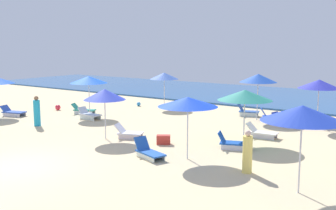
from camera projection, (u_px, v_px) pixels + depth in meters
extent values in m
plane|color=beige|center=(16.00, 167.00, 14.27)|extent=(60.00, 60.00, 0.00)
cube|color=#295A97|center=(266.00, 96.00, 33.30)|extent=(60.00, 12.84, 0.12)
cylinder|color=silver|center=(244.00, 122.00, 17.57)|extent=(0.05, 0.05, 1.92)
cone|color=#237F70|center=(245.00, 95.00, 17.39)|extent=(2.38, 2.38, 0.46)
cube|color=silver|center=(262.00, 137.00, 18.45)|extent=(1.14, 0.14, 0.22)
cube|color=silver|center=(265.00, 135.00, 18.92)|extent=(1.14, 0.14, 0.22)
cube|color=white|center=(264.00, 133.00, 18.67)|extent=(1.32, 0.76, 0.06)
cube|color=white|center=(252.00, 127.00, 18.92)|extent=(0.49, 0.65, 0.44)
cube|color=silver|center=(235.00, 148.00, 16.46)|extent=(1.13, 0.44, 0.23)
cube|color=silver|center=(237.00, 145.00, 16.96)|extent=(1.13, 0.44, 0.23)
cube|color=#174BAD|center=(236.00, 143.00, 16.69)|extent=(1.44, 1.02, 0.06)
cube|color=#174BAD|center=(222.00, 137.00, 16.82)|extent=(0.46, 0.64, 0.46)
cylinder|color=silver|center=(105.00, 119.00, 18.44)|extent=(0.05, 0.05, 1.82)
cone|color=blue|center=(105.00, 94.00, 18.26)|extent=(1.92, 1.92, 0.49)
cube|color=silver|center=(129.00, 137.00, 18.38)|extent=(0.94, 0.41, 0.21)
cube|color=silver|center=(133.00, 135.00, 18.92)|extent=(0.94, 0.41, 0.21)
cube|color=silver|center=(131.00, 133.00, 18.63)|extent=(1.28, 1.03, 0.06)
cube|color=silver|center=(120.00, 128.00, 18.71)|extent=(0.62, 0.74, 0.44)
cylinder|color=silver|center=(164.00, 94.00, 27.31)|extent=(0.05, 0.05, 1.97)
cone|color=#375BB3|center=(164.00, 76.00, 27.13)|extent=(1.96, 1.96, 0.44)
cylinder|color=silver|center=(188.00, 133.00, 15.18)|extent=(0.05, 0.05, 2.02)
cone|color=blue|center=(188.00, 102.00, 15.00)|extent=(2.26, 2.26, 0.36)
cube|color=silver|center=(145.00, 157.00, 15.23)|extent=(1.15, 0.43, 0.19)
cube|color=silver|center=(156.00, 155.00, 15.51)|extent=(1.15, 0.43, 0.19)
cube|color=blue|center=(151.00, 153.00, 15.35)|extent=(1.45, 0.98, 0.06)
cube|color=blue|center=(142.00, 143.00, 15.81)|extent=(0.52, 0.64, 0.52)
cylinder|color=silver|center=(89.00, 100.00, 24.09)|extent=(0.05, 0.05, 2.02)
cone|color=blue|center=(89.00, 80.00, 23.90)|extent=(2.23, 2.23, 0.42)
cube|color=silver|center=(87.00, 118.00, 23.11)|extent=(1.23, 0.12, 0.25)
cube|color=silver|center=(94.00, 117.00, 23.50)|extent=(1.23, 0.12, 0.25)
cube|color=silver|center=(90.00, 115.00, 23.28)|extent=(1.41, 0.69, 0.06)
cube|color=silver|center=(83.00, 110.00, 23.65)|extent=(0.35, 0.59, 0.40)
cube|color=silver|center=(83.00, 113.00, 24.88)|extent=(1.12, 0.51, 0.21)
cube|color=silver|center=(86.00, 111.00, 25.34)|extent=(1.12, 0.51, 0.21)
cube|color=#23816E|center=(85.00, 110.00, 25.09)|extent=(1.45, 1.05, 0.06)
cube|color=#23816E|center=(75.00, 107.00, 25.19)|extent=(0.55, 0.64, 0.42)
cube|color=silver|center=(11.00, 115.00, 24.07)|extent=(1.18, 0.40, 0.22)
cube|color=silver|center=(17.00, 114.00, 24.60)|extent=(1.18, 0.40, 0.22)
cube|color=#2E4FAB|center=(14.00, 112.00, 24.31)|extent=(1.49, 1.03, 0.06)
cube|color=#2E4FAB|center=(6.00, 109.00, 24.48)|extent=(0.52, 0.70, 0.40)
cylinder|color=silver|center=(257.00, 101.00, 22.98)|extent=(0.05, 0.05, 2.18)
cone|color=#1C49B1|center=(258.00, 78.00, 22.78)|extent=(2.13, 2.13, 0.48)
cube|color=silver|center=(248.00, 115.00, 24.06)|extent=(1.02, 0.32, 0.26)
cube|color=silver|center=(250.00, 113.00, 24.53)|extent=(1.02, 0.32, 0.26)
cube|color=#325AA3|center=(249.00, 112.00, 24.27)|extent=(1.28, 0.88, 0.06)
cube|color=#325AA3|center=(240.00, 107.00, 24.41)|extent=(0.48, 0.63, 0.51)
cube|color=silver|center=(275.00, 120.00, 22.50)|extent=(1.07, 0.54, 0.22)
cube|color=silver|center=(274.00, 118.00, 22.98)|extent=(1.07, 0.54, 0.22)
cube|color=blue|center=(274.00, 117.00, 22.72)|extent=(1.42, 1.08, 0.06)
cube|color=blue|center=(264.00, 112.00, 22.78)|extent=(0.55, 0.64, 0.49)
cylinder|color=silver|center=(300.00, 157.00, 11.68)|extent=(0.05, 0.05, 2.16)
cone|color=#1C38B3|center=(302.00, 113.00, 11.48)|extent=(2.38, 2.38, 0.46)
cylinder|color=silver|center=(318.00, 109.00, 20.63)|extent=(0.05, 0.05, 2.09)
cone|color=#292EB0|center=(319.00, 84.00, 20.44)|extent=(2.11, 2.11, 0.46)
cube|color=silver|center=(283.00, 125.00, 21.13)|extent=(1.17, 0.34, 0.18)
cube|color=silver|center=(288.00, 124.00, 21.44)|extent=(1.17, 0.34, 0.18)
cube|color=blue|center=(286.00, 123.00, 21.26)|extent=(1.43, 0.89, 0.06)
cube|color=blue|center=(276.00, 116.00, 21.69)|extent=(0.41, 0.59, 0.50)
cube|color=silver|center=(334.00, 129.00, 20.28)|extent=(1.21, 0.16, 0.19)
cube|color=#183FB6|center=(336.00, 126.00, 20.47)|extent=(1.41, 0.79, 0.06)
cube|color=#183FB6|center=(324.00, 120.00, 20.84)|extent=(0.35, 0.65, 0.46)
cylinder|color=#209DC9|center=(37.00, 113.00, 21.37)|extent=(0.36, 0.36, 1.39)
sphere|color=#8D6548|center=(36.00, 98.00, 21.24)|extent=(0.24, 0.24, 0.24)
cylinder|color=#F9E069|center=(247.00, 154.00, 13.60)|extent=(0.47, 0.47, 1.28)
sphere|color=beige|center=(248.00, 133.00, 13.48)|extent=(0.21, 0.21, 0.21)
cube|color=red|center=(163.00, 140.00, 17.54)|extent=(0.67, 0.59, 0.40)
sphere|color=#EE2E41|center=(58.00, 107.00, 26.54)|extent=(0.36, 0.36, 0.36)
sphere|color=#338FCF|center=(139.00, 104.00, 28.22)|extent=(0.28, 0.28, 0.28)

